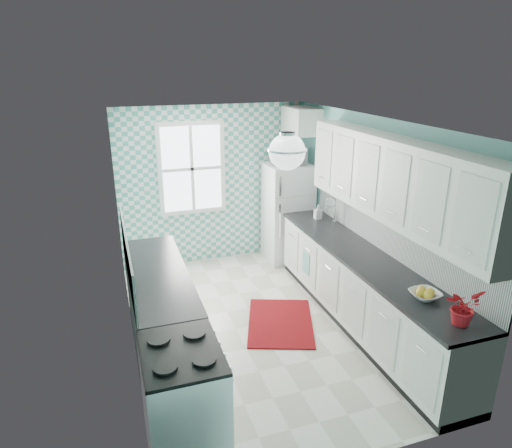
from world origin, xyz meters
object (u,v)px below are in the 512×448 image
object	(u,v)px
stove	(184,399)
potted_plant	(463,307)
ceiling_light	(287,152)
fruit_bowl	(425,295)
fridge	(287,213)
sink	(323,226)
microwave	(289,156)

from	to	relation	value
stove	potted_plant	bearing A→B (deg)	-10.73
ceiling_light	fruit_bowl	xyz separation A→B (m)	(1.20, -0.67, -1.35)
fridge	sink	distance (m)	1.10
ceiling_light	potted_plant	size ratio (longest dim) A/B	1.06
microwave	fridge	bearing A→B (deg)	56.56
sink	potted_plant	bearing A→B (deg)	-89.22
ceiling_light	microwave	bearing A→B (deg)	66.90
fruit_bowl	microwave	xyz separation A→B (m)	(-0.09, 3.28, 0.75)
fruit_bowl	microwave	bearing A→B (deg)	91.57
fruit_bowl	microwave	distance (m)	3.36
stove	potted_plant	distance (m)	2.50
fridge	stove	bearing A→B (deg)	-126.76
sink	fruit_bowl	world-z (taller)	sink
stove	sink	xyz separation A→B (m)	(2.40, 2.33, 0.43)
sink	potted_plant	distance (m)	2.68
ceiling_light	stove	distance (m)	2.33
fruit_bowl	stove	bearing A→B (deg)	-176.68
fridge	microwave	bearing A→B (deg)	51.52
fruit_bowl	ceiling_light	bearing A→B (deg)	150.67
fridge	sink	size ratio (longest dim) A/B	2.99
ceiling_light	sink	size ratio (longest dim) A/B	0.66
sink	microwave	bearing A→B (deg)	95.82
potted_plant	ceiling_light	bearing A→B (deg)	136.13
stove	fruit_bowl	distance (m)	2.45
ceiling_light	fridge	size ratio (longest dim) A/B	0.22
ceiling_light	microwave	distance (m)	2.89
ceiling_light	fridge	distance (m)	3.22
fridge	sink	world-z (taller)	fridge
fruit_bowl	potted_plant	size ratio (longest dim) A/B	0.85
stove	fridge	bearing A→B (deg)	53.28
fridge	potted_plant	distance (m)	3.77
fridge	microwave	size ratio (longest dim) A/B	3.18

